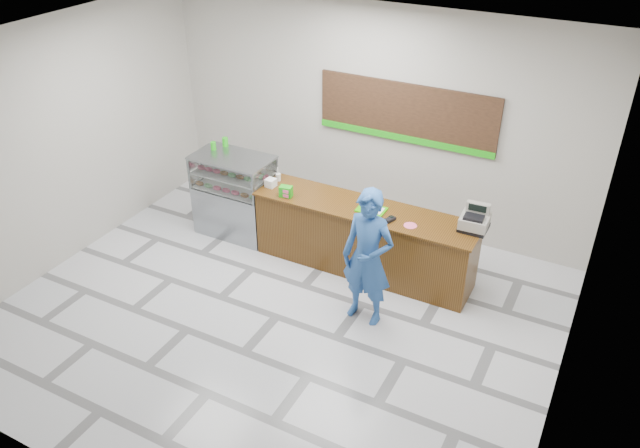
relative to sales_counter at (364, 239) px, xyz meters
The scene contains 16 objects.
floor 1.72m from the sales_counter, 109.54° to the right, with size 7.00×7.00×0.00m, color silver.
back_wall 1.98m from the sales_counter, 110.77° to the left, with size 7.00×7.00×0.00m, color #B3AEA4.
ceiling 3.41m from the sales_counter, 109.54° to the right, with size 7.00×7.00×0.00m, color silver.
sales_counter is the anchor object (origin of this frame).
display_case 2.23m from the sales_counter, behind, with size 1.22×0.72×1.33m.
menu_board 2.00m from the sales_counter, 90.00° to the left, with size 2.80×0.06×0.90m.
cash_register 1.64m from the sales_counter, ahead, with size 0.38×0.40×0.34m.
card_terminal 0.71m from the sales_counter, 20.17° to the right, with size 0.08×0.16×0.04m, color black.
serving_tray 0.54m from the sales_counter, 10.04° to the right, with size 0.40×0.29×0.02m.
napkin_box 1.61m from the sales_counter, behind, with size 0.14×0.14×0.12m, color white.
straw_cup 1.61m from the sales_counter, behind, with size 0.08×0.08×0.11m, color silver.
promo_box 1.31m from the sales_counter, 168.90° to the right, with size 0.18×0.12×0.16m, color #1DB314.
donut_decal 0.91m from the sales_counter, 12.08° to the right, with size 0.18×0.18×0.00m, color #FF5B86.
green_cup_left 2.76m from the sales_counter, behind, with size 0.08×0.08×0.13m, color #1DB314.
green_cup_right 2.69m from the sales_counter, behind, with size 0.09×0.09×0.14m, color #1DB314.
customer 1.18m from the sales_counter, 63.78° to the right, with size 0.69×0.45×1.88m, color #28549B.
Camera 1 is at (3.51, -5.43, 5.36)m, focal length 35.00 mm.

